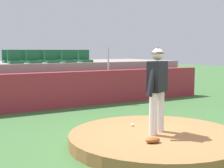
# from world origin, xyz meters

# --- Properties ---
(ground_plane) EXTENTS (60.00, 60.00, 0.00)m
(ground_plane) POSITION_xyz_m (0.00, 0.00, 0.00)
(ground_plane) COLOR #3C6834
(pitchers_mound) EXTENTS (3.78, 3.78, 0.26)m
(pitchers_mound) POSITION_xyz_m (0.00, 0.00, 0.13)
(pitchers_mound) COLOR #9F6A3E
(pitchers_mound) RESTS_ON ground_plane
(pitcher) EXTENTS (0.80, 0.49, 1.85)m
(pitcher) POSITION_xyz_m (0.02, 0.01, 1.34)
(pitcher) COLOR white
(pitcher) RESTS_ON pitchers_mound
(baseball) EXTENTS (0.07, 0.07, 0.07)m
(baseball) POSITION_xyz_m (-0.08, 0.78, 0.30)
(baseball) COLOR white
(baseball) RESTS_ON pitchers_mound
(fielding_glove) EXTENTS (0.33, 0.25, 0.11)m
(fielding_glove) POSITION_xyz_m (-0.51, -0.53, 0.32)
(fielding_glove) COLOR brown
(fielding_glove) RESTS_ON pitchers_mound
(brick_barrier) EXTENTS (12.61, 0.40, 1.28)m
(brick_barrier) POSITION_xyz_m (0.00, 5.31, 0.64)
(brick_barrier) COLOR #9F2D38
(brick_barrier) RESTS_ON ground_plane
(fence_post_right) EXTENTS (0.06, 0.06, 0.90)m
(fence_post_right) POSITION_xyz_m (1.89, 5.31, 1.73)
(fence_post_right) COLOR silver
(fence_post_right) RESTS_ON brick_barrier
(bleacher_platform) EXTENTS (11.98, 4.02, 1.57)m
(bleacher_platform) POSITION_xyz_m (0.00, 7.91, 0.78)
(bleacher_platform) COLOR gray
(bleacher_platform) RESTS_ON ground_plane
(stadium_chair_0) EXTENTS (0.48, 0.44, 0.50)m
(stadium_chair_0) POSITION_xyz_m (-1.38, 6.44, 1.72)
(stadium_chair_0) COLOR #1E5B38
(stadium_chair_0) RESTS_ON bleacher_platform
(stadium_chair_1) EXTENTS (0.48, 0.44, 0.50)m
(stadium_chair_1) POSITION_xyz_m (-0.70, 6.42, 1.72)
(stadium_chair_1) COLOR #1E5B38
(stadium_chair_1) RESTS_ON bleacher_platform
(stadium_chair_2) EXTENTS (0.48, 0.44, 0.50)m
(stadium_chair_2) POSITION_xyz_m (0.01, 6.44, 1.72)
(stadium_chair_2) COLOR #1E5B38
(stadium_chair_2) RESTS_ON bleacher_platform
(stadium_chair_3) EXTENTS (0.48, 0.44, 0.50)m
(stadium_chair_3) POSITION_xyz_m (0.69, 6.41, 1.72)
(stadium_chair_3) COLOR #1E5B38
(stadium_chair_3) RESTS_ON bleacher_platform
(stadium_chair_4) EXTENTS (0.48, 0.44, 0.50)m
(stadium_chair_4) POSITION_xyz_m (1.42, 6.41, 1.72)
(stadium_chair_4) COLOR #1E5B38
(stadium_chair_4) RESTS_ON bleacher_platform
(stadium_chair_5) EXTENTS (0.48, 0.44, 0.50)m
(stadium_chair_5) POSITION_xyz_m (-1.37, 7.35, 1.72)
(stadium_chair_5) COLOR #1E5B38
(stadium_chair_5) RESTS_ON bleacher_platform
(stadium_chair_6) EXTENTS (0.48, 0.44, 0.50)m
(stadium_chair_6) POSITION_xyz_m (-0.70, 7.33, 1.72)
(stadium_chair_6) COLOR #1E5B38
(stadium_chair_6) RESTS_ON bleacher_platform
(stadium_chair_7) EXTENTS (0.48, 0.44, 0.50)m
(stadium_chair_7) POSITION_xyz_m (-0.01, 7.31, 1.72)
(stadium_chair_7) COLOR #1E5B38
(stadium_chair_7) RESTS_ON bleacher_platform
(stadium_chair_8) EXTENTS (0.48, 0.44, 0.50)m
(stadium_chair_8) POSITION_xyz_m (0.72, 7.31, 1.72)
(stadium_chair_8) COLOR #1E5B38
(stadium_chair_8) RESTS_ON bleacher_platform
(stadium_chair_9) EXTENTS (0.48, 0.44, 0.50)m
(stadium_chair_9) POSITION_xyz_m (1.40, 7.30, 1.72)
(stadium_chair_9) COLOR #1E5B38
(stadium_chair_9) RESTS_ON bleacher_platform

